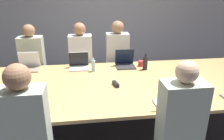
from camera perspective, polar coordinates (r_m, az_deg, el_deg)
ground_plane at (r=3.39m, az=1.31°, el=-15.32°), size 24.00×24.00×0.00m
curtain_wall at (r=5.15m, az=-2.67°, el=14.21°), size 12.00×0.06×2.80m
conference_table at (r=3.01m, az=1.43°, el=-4.06°), size 4.32×1.69×0.77m
laptop_far_left at (r=3.70m, az=-20.85°, el=1.39°), size 0.32×0.27×0.28m
person_far_left at (r=4.05m, az=-19.81°, el=0.82°), size 0.40×0.24×1.43m
laptop_near_midright at (r=2.48m, az=15.59°, el=-7.73°), size 0.36×0.25×0.26m
person_near_midright at (r=2.26m, az=17.04°, el=-15.62°), size 0.40×0.24×1.42m
cup_near_midright at (r=2.66m, az=20.08°, el=-6.86°), size 0.08×0.08×0.09m
bottle_near_midright at (r=2.72m, az=19.82°, el=-4.51°), size 0.08×0.08×0.28m
laptop_near_left at (r=2.43m, az=-21.53°, el=-9.25°), size 0.36×0.23×0.22m
laptop_far_midleft at (r=3.54m, az=-8.67°, el=1.64°), size 0.31×0.25×0.25m
person_far_midleft at (r=3.97m, az=-8.02°, el=1.58°), size 0.40×0.24×1.44m
bottle_far_midleft at (r=3.37m, az=-4.88°, el=1.14°), size 0.06×0.06×0.22m
laptop_far_center at (r=3.59m, az=3.43°, el=2.22°), size 0.31×0.27×0.28m
person_far_center at (r=4.08m, az=1.39°, el=2.39°), size 0.40×0.24×1.45m
cup_far_center at (r=3.64m, az=7.57°, el=1.72°), size 0.09×0.09×0.09m
bottle_far_center at (r=3.46m, az=8.68°, el=1.89°), size 0.07×0.07×0.26m
stapler at (r=2.89m, az=0.96°, el=-3.70°), size 0.08×0.16×0.05m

